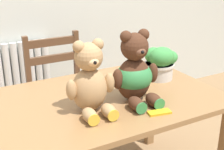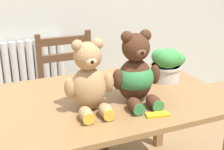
{
  "view_description": "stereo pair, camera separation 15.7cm",
  "coord_description": "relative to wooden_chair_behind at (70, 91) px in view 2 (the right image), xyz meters",
  "views": [
    {
      "loc": [
        -0.69,
        -1.01,
        1.46
      ],
      "look_at": [
        0.05,
        0.33,
        0.88
      ],
      "focal_mm": 50.0,
      "sensor_mm": 36.0,
      "label": 1
    },
    {
      "loc": [
        -0.55,
        -1.08,
        1.46
      ],
      "look_at": [
        0.05,
        0.33,
        0.88
      ],
      "focal_mm": 50.0,
      "sensor_mm": 36.0,
      "label": 2
    }
  ],
  "objects": [
    {
      "name": "teddy_bear_right",
      "position": [
        0.15,
        -0.84,
        0.41
      ],
      "size": [
        0.28,
        0.29,
        0.4
      ],
      "rotation": [
        0.0,
        0.0,
        3.09
      ],
      "color": "#472819",
      "rests_on": "dining_table"
    },
    {
      "name": "radiator",
      "position": [
        -0.26,
        0.52,
        -0.1
      ],
      "size": [
        0.7,
        0.1,
        0.77
      ],
      "color": "silver",
      "rests_on": "ground_plane"
    },
    {
      "name": "potted_plant",
      "position": [
        0.47,
        -0.64,
        0.37
      ],
      "size": [
        0.23,
        0.2,
        0.22
      ],
      "color": "beige",
      "rests_on": "dining_table"
    },
    {
      "name": "wooden_chair_behind",
      "position": [
        0.0,
        0.0,
        0.0
      ],
      "size": [
        0.45,
        0.41,
        0.9
      ],
      "rotation": [
        0.0,
        0.0,
        3.14
      ],
      "color": "brown",
      "rests_on": "ground_plane"
    },
    {
      "name": "dining_table",
      "position": [
        -0.03,
        -0.73,
        0.17
      ],
      "size": [
        1.42,
        0.87,
        0.71
      ],
      "color": "olive",
      "rests_on": "ground_plane"
    },
    {
      "name": "teddy_bear_left",
      "position": [
        -0.12,
        -0.84,
        0.42
      ],
      "size": [
        0.26,
        0.26,
        0.38
      ],
      "rotation": [
        0.0,
        0.0,
        3.1
      ],
      "color": "tan",
      "rests_on": "dining_table"
    },
    {
      "name": "chocolate_bar",
      "position": [
        0.18,
        -1.04,
        0.26
      ],
      "size": [
        0.13,
        0.07,
        0.01
      ],
      "primitive_type": "cube",
      "rotation": [
        0.0,
        0.0,
        -0.19
      ],
      "color": "gold",
      "rests_on": "dining_table"
    }
  ]
}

